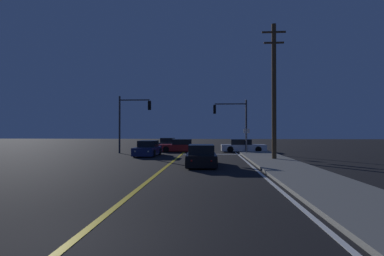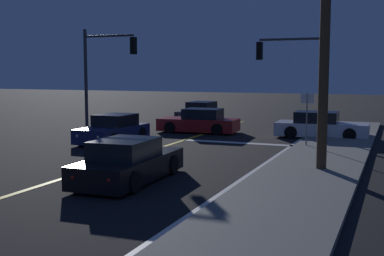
% 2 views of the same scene
% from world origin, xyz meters
% --- Properties ---
extents(sidewalk_right, '(3.20, 44.56, 0.15)m').
position_xyz_m(sidewalk_right, '(7.14, 12.38, 0.07)').
color(sidewalk_right, slate).
rests_on(sidewalk_right, ground).
extents(lane_line_center, '(0.20, 42.08, 0.01)m').
position_xyz_m(lane_line_center, '(0.00, 12.38, 0.01)').
color(lane_line_center, gold).
rests_on(lane_line_center, ground).
extents(lane_line_edge_right, '(0.16, 42.08, 0.01)m').
position_xyz_m(lane_line_edge_right, '(5.29, 12.38, 0.01)').
color(lane_line_edge_right, white).
rests_on(lane_line_edge_right, ground).
extents(stop_bar, '(5.54, 0.50, 0.01)m').
position_xyz_m(stop_bar, '(2.77, 23.25, 0.01)').
color(stop_bar, white).
rests_on(stop_bar, ground).
extents(car_following_oncoming_red, '(4.48, 2.07, 1.34)m').
position_xyz_m(car_following_oncoming_red, '(-0.50, 26.49, 0.58)').
color(car_following_oncoming_red, maroon).
rests_on(car_following_oncoming_red, ground).
extents(car_far_approaching_navy, '(1.98, 4.21, 1.34)m').
position_xyz_m(car_far_approaching_navy, '(-2.88, 21.24, 0.58)').
color(car_far_approaching_navy, navy).
rests_on(car_far_approaching_navy, ground).
extents(car_parked_curb_white, '(4.68, 2.07, 1.34)m').
position_xyz_m(car_parked_curb_white, '(6.09, 26.75, 0.58)').
color(car_parked_curb_white, silver).
rests_on(car_parked_curb_white, ground).
extents(car_side_waiting_charcoal, '(2.02, 4.43, 1.34)m').
position_xyz_m(car_side_waiting_charcoal, '(-2.75, 32.44, 0.58)').
color(car_side_waiting_charcoal, '#2D2D33').
rests_on(car_side_waiting_charcoal, ground).
extents(car_lead_oncoming_black, '(2.02, 4.64, 1.34)m').
position_xyz_m(car_lead_oncoming_black, '(2.13, 13.78, 0.58)').
color(car_lead_oncoming_black, black).
rests_on(car_lead_oncoming_black, ground).
extents(traffic_signal_near_right, '(3.44, 0.28, 5.37)m').
position_xyz_m(traffic_signal_near_right, '(5.09, 25.55, 3.57)').
color(traffic_signal_near_right, '#38383D').
rests_on(traffic_signal_near_right, ground).
extents(traffic_signal_far_left, '(3.24, 0.28, 5.69)m').
position_xyz_m(traffic_signal_far_left, '(-5.21, 24.15, 3.76)').
color(traffic_signal_far_left, '#38383D').
rests_on(traffic_signal_far_left, ground).
extents(utility_pole_right, '(1.76, 0.33, 10.19)m').
position_xyz_m(utility_pole_right, '(7.44, 17.41, 5.26)').
color(utility_pole_right, '#4C3823').
rests_on(utility_pole_right, ground).
extents(street_sign_corner, '(0.56, 0.06, 2.46)m').
position_xyz_m(street_sign_corner, '(6.04, 22.75, 1.65)').
color(street_sign_corner, slate).
rests_on(street_sign_corner, ground).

